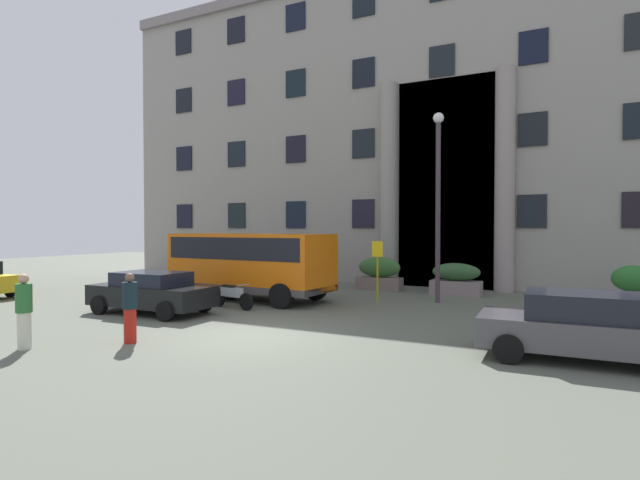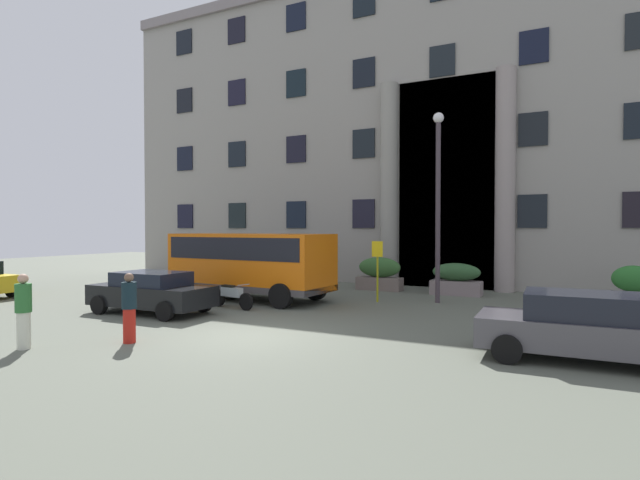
{
  "view_description": "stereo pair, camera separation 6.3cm",
  "coord_description": "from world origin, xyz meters",
  "px_view_note": "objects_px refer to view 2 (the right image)",
  "views": [
    {
      "loc": [
        7.47,
        -10.7,
        2.84
      ],
      "look_at": [
        -1.45,
        6.93,
        2.38
      ],
      "focal_mm": 27.63,
      "sensor_mm": 36.0,
      "label": 1
    },
    {
      "loc": [
        7.52,
        -10.67,
        2.84
      ],
      "look_at": [
        -1.45,
        6.93,
        2.38
      ],
      "focal_mm": 27.63,
      "sensor_mm": 36.0,
      "label": 2
    }
  ],
  "objects_px": {
    "hedge_planter_entrance_left": "(456,280)",
    "scooter_by_planter": "(558,320)",
    "orange_minibus": "(250,260)",
    "lamppost_plaza_centre": "(438,192)",
    "parked_coupe_end": "(152,292)",
    "hedge_planter_west": "(379,274)",
    "motorcycle_near_kerb": "(231,295)",
    "hedge_planter_entrance_right": "(634,287)",
    "bus_stop_sign": "(377,264)",
    "parked_estate_mid": "(583,327)",
    "pedestrian_woman_with_bag": "(129,308)",
    "pedestrian_man_crossing": "(23,311)",
    "hedge_planter_far_east": "(262,272)"
  },
  "relations": [
    {
      "from": "hedge_planter_west",
      "to": "parked_coupe_end",
      "type": "distance_m",
      "value": 10.42
    },
    {
      "from": "hedge_planter_entrance_left",
      "to": "parked_coupe_end",
      "type": "distance_m",
      "value": 12.32
    },
    {
      "from": "orange_minibus",
      "to": "parked_coupe_end",
      "type": "bearing_deg",
      "value": -102.18
    },
    {
      "from": "motorcycle_near_kerb",
      "to": "pedestrian_woman_with_bag",
      "type": "relative_size",
      "value": 1.16
    },
    {
      "from": "hedge_planter_west",
      "to": "parked_coupe_end",
      "type": "height_order",
      "value": "hedge_planter_west"
    },
    {
      "from": "orange_minibus",
      "to": "lamppost_plaza_centre",
      "type": "height_order",
      "value": "lamppost_plaza_centre"
    },
    {
      "from": "parked_coupe_end",
      "to": "parked_estate_mid",
      "type": "xyz_separation_m",
      "value": [
        12.74,
        -0.2,
        0.02
      ]
    },
    {
      "from": "bus_stop_sign",
      "to": "parked_estate_mid",
      "type": "xyz_separation_m",
      "value": [
        6.89,
        -6.04,
        -0.72
      ]
    },
    {
      "from": "scooter_by_planter",
      "to": "hedge_planter_west",
      "type": "bearing_deg",
      "value": 148.77
    },
    {
      "from": "hedge_planter_far_east",
      "to": "lamppost_plaza_centre",
      "type": "bearing_deg",
      "value": -13.22
    },
    {
      "from": "hedge_planter_far_east",
      "to": "parked_coupe_end",
      "type": "relative_size",
      "value": 0.36
    },
    {
      "from": "hedge_planter_west",
      "to": "lamppost_plaza_centre",
      "type": "xyz_separation_m",
      "value": [
        3.32,
        -2.65,
        3.51
      ]
    },
    {
      "from": "hedge_planter_far_east",
      "to": "motorcycle_near_kerb",
      "type": "xyz_separation_m",
      "value": [
        3.27,
        -6.87,
        -0.18
      ]
    },
    {
      "from": "hedge_planter_entrance_right",
      "to": "lamppost_plaza_centre",
      "type": "distance_m",
      "value": 7.73
    },
    {
      "from": "parked_coupe_end",
      "to": "scooter_by_planter",
      "type": "bearing_deg",
      "value": 8.39
    },
    {
      "from": "hedge_planter_entrance_right",
      "to": "parked_coupe_end",
      "type": "relative_size",
      "value": 0.36
    },
    {
      "from": "hedge_planter_west",
      "to": "pedestrian_man_crossing",
      "type": "relative_size",
      "value": 1.17
    },
    {
      "from": "hedge_planter_entrance_left",
      "to": "hedge_planter_west",
      "type": "height_order",
      "value": "hedge_planter_west"
    },
    {
      "from": "orange_minibus",
      "to": "parked_coupe_end",
      "type": "height_order",
      "value": "orange_minibus"
    },
    {
      "from": "hedge_planter_far_east",
      "to": "parked_coupe_end",
      "type": "height_order",
      "value": "parked_coupe_end"
    },
    {
      "from": "hedge_planter_entrance_right",
      "to": "parked_coupe_end",
      "type": "xyz_separation_m",
      "value": [
        -14.53,
        -8.8,
        -0.01
      ]
    },
    {
      "from": "hedge_planter_entrance_right",
      "to": "hedge_planter_west",
      "type": "distance_m",
      "value": 9.89
    },
    {
      "from": "bus_stop_sign",
      "to": "hedge_planter_west",
      "type": "distance_m",
      "value": 3.76
    },
    {
      "from": "scooter_by_planter",
      "to": "parked_coupe_end",
      "type": "bearing_deg",
      "value": -157.82
    },
    {
      "from": "parked_estate_mid",
      "to": "motorcycle_near_kerb",
      "type": "relative_size",
      "value": 2.13
    },
    {
      "from": "pedestrian_man_crossing",
      "to": "parked_coupe_end",
      "type": "bearing_deg",
      "value": 62.6
    },
    {
      "from": "hedge_planter_entrance_left",
      "to": "hedge_planter_west",
      "type": "distance_m",
      "value": 3.5
    },
    {
      "from": "hedge_planter_entrance_left",
      "to": "pedestrian_man_crossing",
      "type": "height_order",
      "value": "pedestrian_man_crossing"
    },
    {
      "from": "bus_stop_sign",
      "to": "hedge_planter_far_east",
      "type": "distance_m",
      "value": 8.06
    },
    {
      "from": "parked_estate_mid",
      "to": "scooter_by_planter",
      "type": "bearing_deg",
      "value": 101.51
    },
    {
      "from": "hedge_planter_west",
      "to": "pedestrian_woman_with_bag",
      "type": "relative_size",
      "value": 1.2
    },
    {
      "from": "bus_stop_sign",
      "to": "scooter_by_planter",
      "type": "distance_m",
      "value": 7.48
    },
    {
      "from": "hedge_planter_west",
      "to": "parked_estate_mid",
      "type": "height_order",
      "value": "hedge_planter_west"
    },
    {
      "from": "hedge_planter_entrance_left",
      "to": "scooter_by_planter",
      "type": "bearing_deg",
      "value": -60.48
    },
    {
      "from": "motorcycle_near_kerb",
      "to": "scooter_by_planter",
      "type": "bearing_deg",
      "value": 10.32
    },
    {
      "from": "hedge_planter_entrance_left",
      "to": "hedge_planter_far_east",
      "type": "height_order",
      "value": "hedge_planter_entrance_left"
    },
    {
      "from": "hedge_planter_entrance_right",
      "to": "parked_estate_mid",
      "type": "height_order",
      "value": "hedge_planter_entrance_right"
    },
    {
      "from": "hedge_planter_entrance_left",
      "to": "pedestrian_man_crossing",
      "type": "bearing_deg",
      "value": -116.69
    },
    {
      "from": "parked_coupe_end",
      "to": "hedge_planter_entrance_right",
      "type": "bearing_deg",
      "value": 30.07
    },
    {
      "from": "scooter_by_planter",
      "to": "parked_estate_mid",
      "type": "bearing_deg",
      "value": -64.35
    },
    {
      "from": "motorcycle_near_kerb",
      "to": "pedestrian_man_crossing",
      "type": "relative_size",
      "value": 1.14
    },
    {
      "from": "hedge_planter_west",
      "to": "pedestrian_woman_with_bag",
      "type": "xyz_separation_m",
      "value": [
        -1.91,
        -12.72,
        0.15
      ]
    },
    {
      "from": "hedge_planter_entrance_right",
      "to": "bus_stop_sign",
      "type": "bearing_deg",
      "value": -161.13
    },
    {
      "from": "hedge_planter_far_east",
      "to": "pedestrian_man_crossing",
      "type": "distance_m",
      "value": 14.12
    },
    {
      "from": "bus_stop_sign",
      "to": "hedge_planter_entrance_right",
      "type": "distance_m",
      "value": 9.21
    },
    {
      "from": "hedge_planter_west",
      "to": "motorcycle_near_kerb",
      "type": "bearing_deg",
      "value": -111.93
    },
    {
      "from": "bus_stop_sign",
      "to": "motorcycle_near_kerb",
      "type": "height_order",
      "value": "bus_stop_sign"
    },
    {
      "from": "hedge_planter_far_east",
      "to": "pedestrian_man_crossing",
      "type": "relative_size",
      "value": 0.86
    },
    {
      "from": "parked_estate_mid",
      "to": "pedestrian_woman_with_bag",
      "type": "relative_size",
      "value": 2.47
    },
    {
      "from": "orange_minibus",
      "to": "hedge_planter_entrance_right",
      "type": "bearing_deg",
      "value": 22.43
    }
  ]
}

